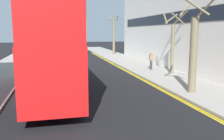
# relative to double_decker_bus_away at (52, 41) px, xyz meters

# --- Properties ---
(sidewalk_right) EXTENTS (4.00, 80.00, 0.14)m
(sidewalk_right) POSITION_rel_double_decker_bus_away_xyz_m (8.67, 1.80, -2.96)
(sidewalk_right) COLOR gray
(sidewalk_right) RESTS_ON ground
(kerb_line_outer) EXTENTS (0.10, 56.00, 0.01)m
(kerb_line_outer) POSITION_rel_double_decker_bus_away_xyz_m (6.57, -0.20, -3.03)
(kerb_line_outer) COLOR yellow
(kerb_line_outer) RESTS_ON ground
(kerb_line_inner) EXTENTS (0.10, 56.00, 0.01)m
(kerb_line_inner) POSITION_rel_double_decker_bus_away_xyz_m (6.41, -0.20, -3.03)
(kerb_line_inner) COLOR yellow
(kerb_line_inner) RESTS_ON ground
(double_decker_bus_away) EXTENTS (2.83, 10.82, 5.64)m
(double_decker_bus_away) POSITION_rel_double_decker_bus_away_xyz_m (0.00, 0.00, 0.00)
(double_decker_bus_away) COLOR red
(double_decker_bus_away) RESTS_ON ground
(pedestrian_far) EXTENTS (0.34, 0.22, 1.62)m
(pedestrian_far) POSITION_rel_double_decker_bus_away_xyz_m (8.69, 6.52, -2.04)
(pedestrian_far) COLOR #2D2D38
(pedestrian_far) RESTS_ON sidewalk_right
(street_tree_near) EXTENTS (1.87, 1.91, 5.32)m
(street_tree_near) POSITION_rel_double_decker_bus_away_xyz_m (7.65, -1.93, -0.54)
(street_tree_near) COLOR #6B6047
(street_tree_near) RESTS_ON sidewalk_right
(street_tree_mid) EXTENTS (1.51, 1.57, 6.22)m
(street_tree_mid) POSITION_rel_double_decker_bus_away_xyz_m (9.30, 23.13, 0.00)
(street_tree_mid) COLOR #6B6047
(street_tree_mid) RESTS_ON sidewalk_right
(street_tree_far) EXTENTS (1.84, 1.67, 5.09)m
(street_tree_far) POSITION_rel_double_decker_bus_away_xyz_m (9.57, 4.24, -0.35)
(street_tree_far) COLOR #6B6047
(street_tree_far) RESTS_ON sidewalk_right
(townhouse_terrace_right) EXTENTS (10.08, 28.00, 12.65)m
(townhouse_terrace_right) POSITION_rel_double_decker_bus_away_xyz_m (15.66, 7.95, 3.30)
(townhouse_terrace_right) COLOR silver
(townhouse_terrace_right) RESTS_ON ground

